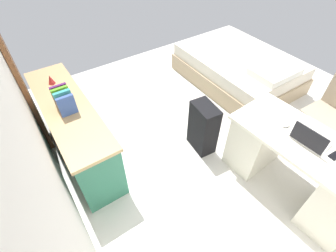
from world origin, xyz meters
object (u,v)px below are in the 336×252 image
figurine_small (51,80)px  suitcase_black (203,128)px  bed (238,68)px  computer_mouse (286,125)px  laptop (310,140)px  office_chair (328,117)px  credenza (75,130)px  desk (296,165)px  cell_phone_near_laptop (336,155)px

figurine_small → suitcase_black: bearing=-134.1°
bed → computer_mouse: bearing=145.4°
bed → laptop: 2.19m
office_chair → bed: size_ratio=0.49×
credenza → computer_mouse: size_ratio=18.00×
bed → laptop: bearing=148.8°
desk → figurine_small: (2.28, 1.72, 0.43)m
bed → figurine_small: bearing=80.7°
laptop → figurine_small: 2.84m
suitcase_black → figurine_small: figurine_small is taller
computer_mouse → figurine_small: 2.65m
credenza → laptop: (-1.79, -1.69, 0.41)m
credenza → laptop: laptop is taller
laptop → figurine_small: (2.28, 1.70, 0.03)m
bed → credenza: bearing=90.6°
office_chair → computer_mouse: (0.05, 0.93, 0.34)m
office_chair → cell_phone_near_laptop: office_chair is taller
laptop → computer_mouse: (0.26, -0.03, -0.03)m
office_chair → figurine_small: office_chair is taller
computer_mouse → bed: bearing=-37.5°
suitcase_black → figurine_small: (1.28, 1.32, 0.49)m
credenza → bed: (0.03, -2.79, -0.14)m
office_chair → computer_mouse: bearing=86.9°
office_chair → computer_mouse: size_ratio=9.40×
bed → suitcase_black: size_ratio=2.86×
computer_mouse → figurine_small: (2.01, 1.72, 0.06)m
office_chair → credenza: 3.09m
desk → cell_phone_near_laptop: cell_phone_near_laptop is taller
credenza → computer_mouse: 2.33m
credenza → laptop: 2.50m
bed → figurine_small: size_ratio=17.39×
credenza → office_chair: bearing=-120.7°
office_chair → figurine_small: bearing=52.2°
figurine_small → laptop: bearing=-143.3°
bed → cell_phone_near_laptop: cell_phone_near_laptop is taller
office_chair → cell_phone_near_laptop: bearing=116.3°
computer_mouse → figurine_small: size_ratio=0.91×
suitcase_black → cell_phone_near_laptop: bearing=-153.5°
desk → laptop: bearing=72.8°
office_chair → bed: 1.62m
credenza → suitcase_black: bearing=-121.0°
office_chair → laptop: bearing=102.5°
laptop → computer_mouse: bearing=-6.1°
suitcase_black → laptop: (-1.00, -0.37, 0.46)m
computer_mouse → office_chair: bearing=-96.0°
desk → suitcase_black: size_ratio=2.20×
credenza → figurine_small: size_ratio=16.36×
bed → laptop: laptop is taller
office_chair → suitcase_black: (0.78, 1.33, -0.08)m
laptop → cell_phone_near_laptop: size_ratio=2.36×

